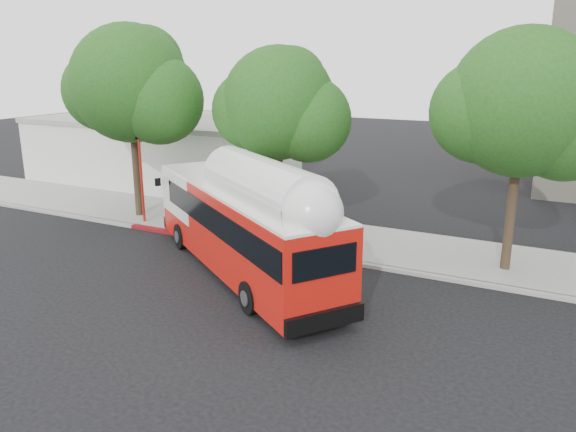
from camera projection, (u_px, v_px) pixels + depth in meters
ground at (228, 283)px, 20.76m from camera, size 120.00×120.00×0.00m
sidewalk at (303, 234)px, 26.32m from camera, size 60.00×5.00×0.15m
curb_strip at (277, 250)px, 24.09m from camera, size 60.00×0.30×0.15m
red_curb_segment at (219, 240)px, 25.39m from camera, size 10.00×0.32×0.16m
street_tree_left at (138, 88)px, 27.45m from camera, size 6.67×5.80×9.74m
street_tree_mid at (288, 108)px, 24.63m from camera, size 5.75×5.00×8.62m
street_tree_right at (536, 109)px, 20.02m from camera, size 6.21×5.40×9.18m
low_commercial_bldg at (165, 148)px, 38.28m from camera, size 16.20×10.20×4.25m
transit_bus at (243, 229)px, 21.18m from camera, size 11.89×9.37×3.85m
signal_pole at (142, 179)px, 27.52m from camera, size 0.13×0.43×4.55m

